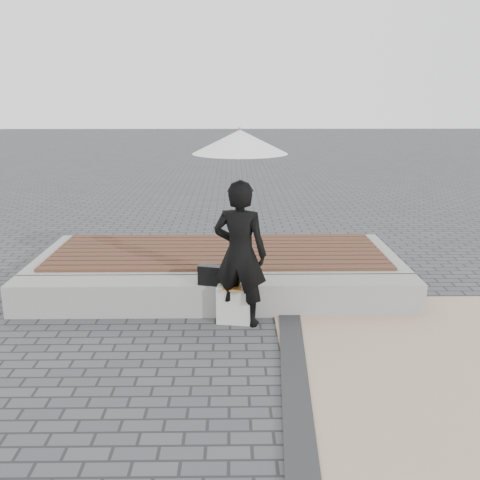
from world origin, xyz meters
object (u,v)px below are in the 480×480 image
Objects in this scene: woman at (240,254)px; handbag at (212,275)px; parasol at (240,142)px; canvas_tote at (235,305)px; seating_ledge at (216,296)px.

woman is 5.06× the size of handbag.
canvas_tote is (-0.05, 0.01, -1.86)m from parasol.
handbag is at bearing 147.53° from parasol.
canvas_tote is at bearing -20.63° from handbag.
parasol reaches higher than woman.
seating_ledge is 3.81× the size of parasol.
seating_ledge is 0.43m from canvas_tote.
parasol is 1.61m from handbag.
seating_ledge is 2.98× the size of woman.
canvas_tote is (0.27, -0.19, -0.29)m from handbag.
parasol is at bearing -51.91° from seating_ledge.
seating_ledge is at bearing -35.44° from woman.
canvas_tote reaches higher than seating_ledge.
handbag is at bearing -16.01° from woman.
canvas_tote is at bearing -56.21° from seating_ledge.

